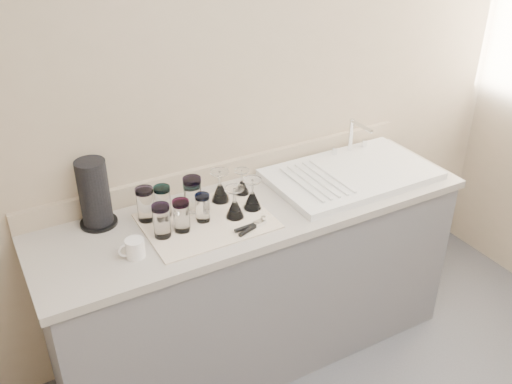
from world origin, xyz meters
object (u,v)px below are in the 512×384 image
tumbler_extra (191,197)px  paper_towel_roll (94,194)px  tumbler_teal (145,204)px  sink_unit (351,174)px  goblet_front_right (252,198)px  tumbler_blue (181,216)px  can_opener (251,227)px  tumbler_purple (193,194)px  white_mug (134,248)px  goblet_front_left (235,207)px  tumbler_magenta (162,221)px  tumbler_lavender (203,207)px  goblet_back_left (220,191)px  goblet_back_right (242,185)px  tumbler_cyan (163,201)px

tumbler_extra → paper_towel_roll: paper_towel_roll is taller
tumbler_teal → tumbler_extra: bearing=-4.3°
sink_unit → goblet_front_right: size_ratio=5.55×
tumbler_blue → tumbler_extra: (0.10, 0.14, -0.01)m
goblet_front_right → can_opener: goblet_front_right is taller
tumbler_extra → tumbler_blue: bearing=-126.4°
tumbler_purple → white_mug: tumbler_purple is taller
sink_unit → goblet_front_left: 0.69m
tumbler_magenta → tumbler_lavender: bearing=8.1°
tumbler_teal → tumbler_magenta: (0.02, -0.15, -0.00)m
tumbler_magenta → sink_unit: bearing=2.6°
tumbler_lavender → goblet_back_left: 0.19m
tumbler_purple → goblet_front_left: (0.14, -0.14, -0.03)m
tumbler_blue → tumbler_lavender: bearing=14.4°
sink_unit → tumbler_magenta: 1.03m
tumbler_blue → goblet_front_right: bearing=2.4°
white_mug → tumbler_teal: bearing=60.1°
goblet_back_right → tumbler_extra: bearing=-176.2°
goblet_back_right → white_mug: bearing=-159.2°
goblet_back_left → goblet_front_left: (-0.01, -0.16, -0.00)m
goblet_back_right → goblet_front_right: goblet_front_right is taller
tumbler_cyan → can_opener: 0.41m
tumbler_blue → goblet_front_right: (0.35, 0.01, -0.02)m
tumbler_cyan → white_mug: size_ratio=1.30×
tumbler_purple → paper_towel_roll: 0.42m
goblet_back_right → white_mug: 0.65m
goblet_back_right → paper_towel_roll: 0.68m
tumbler_blue → goblet_front_right: goblet_front_right is taller
tumbler_purple → tumbler_blue: (-0.11, -0.13, -0.01)m
white_mug → tumbler_extra: bearing=32.3°
tumbler_purple → tumbler_teal: bearing=172.7°
tumbler_blue → paper_towel_roll: (-0.30, 0.24, 0.07)m
tumbler_cyan → tumbler_blue: bearing=-80.0°
goblet_back_left → paper_towel_roll: 0.56m
white_mug → paper_towel_roll: bearing=101.0°
goblet_back_left → tumbler_blue: bearing=-149.9°
can_opener → goblet_back_right: bearing=69.4°
tumbler_lavender → goblet_back_left: size_ratio=0.84×
tumbler_blue → white_mug: bearing=-162.4°
tumbler_lavender → tumbler_extra: size_ratio=1.00×
sink_unit → goblet_front_right: sink_unit is taller
tumbler_teal → goblet_front_left: bearing=-25.7°
tumbler_purple → goblet_back_right: bearing=6.3°
tumbler_teal → paper_towel_roll: paper_towel_roll is taller
white_mug → can_opener: bearing=-6.8°
goblet_front_left → goblet_front_right: 0.11m
tumbler_cyan → tumbler_magenta: (-0.06, -0.15, 0.00)m
tumbler_teal → tumbler_lavender: (0.21, -0.13, -0.01)m
tumbler_cyan → can_opener: bearing=-44.4°
goblet_front_left → goblet_front_right: bearing=15.4°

